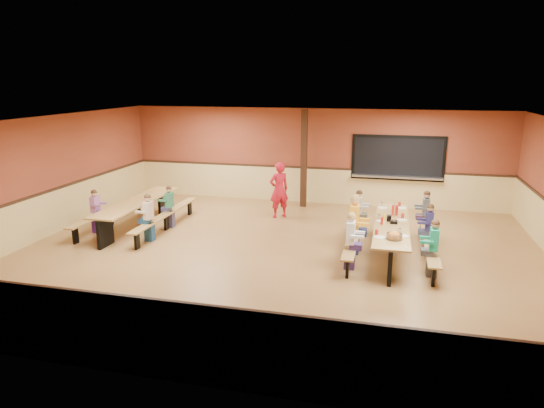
# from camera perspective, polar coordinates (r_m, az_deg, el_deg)

# --- Properties ---
(ground) EXTENTS (12.00, 12.00, 0.00)m
(ground) POSITION_cam_1_polar(r_m,az_deg,el_deg) (11.12, 0.64, -5.94)
(ground) COLOR brown
(ground) RESTS_ON ground
(room_envelope) EXTENTS (12.04, 10.04, 3.02)m
(room_envelope) POSITION_cam_1_polar(r_m,az_deg,el_deg) (10.90, 0.65, -2.53)
(room_envelope) COLOR brown
(room_envelope) RESTS_ON ground
(kitchen_pass_through) EXTENTS (2.78, 0.28, 1.38)m
(kitchen_pass_through) POSITION_cam_1_polar(r_m,az_deg,el_deg) (15.30, 14.57, 5.04)
(kitchen_pass_through) COLOR black
(kitchen_pass_through) RESTS_ON ground
(structural_post) EXTENTS (0.18, 0.18, 3.00)m
(structural_post) POSITION_cam_1_polar(r_m,az_deg,el_deg) (14.96, 3.77, 5.31)
(structural_post) COLOR black
(structural_post) RESTS_ON ground
(cafeteria_table_main) EXTENTS (1.91, 3.70, 0.74)m
(cafeteria_table_main) POSITION_cam_1_polar(r_m,az_deg,el_deg) (11.27, 13.84, -3.26)
(cafeteria_table_main) COLOR olive
(cafeteria_table_main) RESTS_ON ground
(cafeteria_table_second) EXTENTS (1.91, 3.70, 0.74)m
(cafeteria_table_second) POSITION_cam_1_polar(r_m,az_deg,el_deg) (13.42, -15.57, -0.53)
(cafeteria_table_second) COLOR olive
(cafeteria_table_second) RESTS_ON ground
(seated_child_white_left) EXTENTS (0.37, 0.30, 1.21)m
(seated_child_white_left) POSITION_cam_1_polar(r_m,az_deg,el_deg) (10.25, 9.20, -4.35)
(seated_child_white_left) COLOR white
(seated_child_white_left) RESTS_ON ground
(seated_adult_yellow) EXTENTS (0.44, 0.36, 1.36)m
(seated_adult_yellow) POSITION_cam_1_polar(r_m,az_deg,el_deg) (11.14, 9.64, -2.43)
(seated_adult_yellow) COLOR #FCA921
(seated_adult_yellow) RESTS_ON ground
(seated_child_grey_left) EXTENTS (0.34, 0.28, 1.14)m
(seated_child_grey_left) POSITION_cam_1_polar(r_m,az_deg,el_deg) (12.57, 10.14, -1.00)
(seated_child_grey_left) COLOR #B3B3B3
(seated_child_grey_left) RESTS_ON ground
(seated_child_teal_right) EXTENTS (0.35, 0.29, 1.18)m
(seated_child_teal_right) POSITION_cam_1_polar(r_m,az_deg,el_deg) (10.26, 18.44, -5.00)
(seated_child_teal_right) COLOR #17936F
(seated_child_teal_right) RESTS_ON ground
(seated_child_navy_right) EXTENTS (0.34, 0.28, 1.15)m
(seated_child_navy_right) POSITION_cam_1_polar(r_m,az_deg,el_deg) (11.55, 17.96, -2.85)
(seated_child_navy_right) COLOR #211E4D
(seated_child_navy_right) RESTS_ON ground
(seated_child_char_right) EXTENTS (0.35, 0.29, 1.17)m
(seated_child_char_right) POSITION_cam_1_polar(r_m,az_deg,el_deg) (12.78, 17.60, -1.15)
(seated_child_char_right) COLOR #4A5055
(seated_child_char_right) RESTS_ON ground
(seated_child_purple_sec) EXTENTS (0.33, 0.27, 1.12)m
(seated_child_purple_sec) POSITION_cam_1_polar(r_m,az_deg,el_deg) (13.31, -20.02, -0.84)
(seated_child_purple_sec) COLOR #92598F
(seated_child_purple_sec) RESTS_ON ground
(seated_child_green_sec) EXTENTS (0.32, 0.26, 1.11)m
(seated_child_green_sec) POSITION_cam_1_polar(r_m,az_deg,el_deg) (13.25, -11.93, -0.35)
(seated_child_green_sec) COLOR #2E7255
(seated_child_green_sec) RESTS_ON ground
(seated_child_tan_sec) EXTENTS (0.35, 0.28, 1.16)m
(seated_child_tan_sec) POSITION_cam_1_polar(r_m,az_deg,el_deg) (12.24, -14.30, -1.60)
(seated_child_tan_sec) COLOR #C6AE9B
(seated_child_tan_sec) RESTS_ON ground
(standing_woman) EXTENTS (0.70, 0.66, 1.61)m
(standing_woman) POSITION_cam_1_polar(r_m,az_deg,el_deg) (13.85, 0.83, 1.67)
(standing_woman) COLOR red
(standing_woman) RESTS_ON ground
(punch_pitcher) EXTENTS (0.16, 0.16, 0.22)m
(punch_pitcher) POSITION_cam_1_polar(r_m,az_deg,el_deg) (11.91, 14.26, -0.71)
(punch_pitcher) COLOR #B41E18
(punch_pitcher) RESTS_ON cafeteria_table_main
(chip_bowl) EXTENTS (0.32, 0.32, 0.15)m
(chip_bowl) POSITION_cam_1_polar(r_m,az_deg,el_deg) (10.10, 14.20, -3.64)
(chip_bowl) COLOR orange
(chip_bowl) RESTS_ON cafeteria_table_main
(napkin_dispenser) EXTENTS (0.10, 0.14, 0.13)m
(napkin_dispenser) POSITION_cam_1_polar(r_m,az_deg,el_deg) (11.37, 13.60, -1.62)
(napkin_dispenser) COLOR black
(napkin_dispenser) RESTS_ON cafeteria_table_main
(condiment_mustard) EXTENTS (0.06, 0.06, 0.17)m
(condiment_mustard) POSITION_cam_1_polar(r_m,az_deg,el_deg) (11.28, 13.07, -1.62)
(condiment_mustard) COLOR yellow
(condiment_mustard) RESTS_ON cafeteria_table_main
(condiment_ketchup) EXTENTS (0.06, 0.06, 0.17)m
(condiment_ketchup) POSITION_cam_1_polar(r_m,az_deg,el_deg) (11.05, 12.80, -1.93)
(condiment_ketchup) COLOR #B2140F
(condiment_ketchup) RESTS_ON cafeteria_table_main
(table_paddle) EXTENTS (0.16, 0.16, 0.56)m
(table_paddle) POSITION_cam_1_polar(r_m,az_deg,el_deg) (11.18, 14.17, -1.54)
(table_paddle) COLOR black
(table_paddle) RESTS_ON cafeteria_table_main
(place_settings) EXTENTS (0.65, 3.30, 0.11)m
(place_settings) POSITION_cam_1_polar(r_m,az_deg,el_deg) (11.19, 13.92, -1.95)
(place_settings) COLOR beige
(place_settings) RESTS_ON cafeteria_table_main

